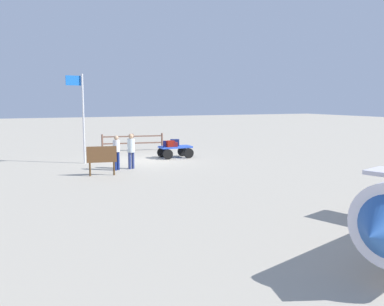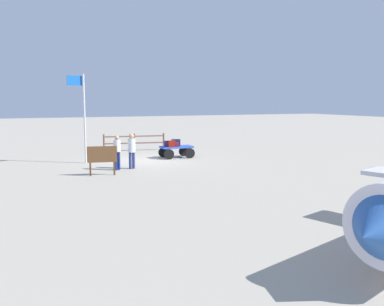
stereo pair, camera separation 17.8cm
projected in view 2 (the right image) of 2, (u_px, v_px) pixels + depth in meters
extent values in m
plane|color=#AAA18F|center=(150.00, 160.00, 23.15)|extent=(120.00, 120.00, 0.00)
cube|color=blue|center=(176.00, 147.00, 24.07)|extent=(1.82, 0.94, 0.10)
cube|color=blue|center=(162.00, 148.00, 23.74)|extent=(0.09, 0.87, 0.10)
cylinder|color=black|center=(169.00, 154.00, 23.43)|extent=(0.58, 0.13, 0.58)
cylinder|color=black|center=(163.00, 152.00, 24.31)|extent=(0.58, 0.13, 0.58)
cylinder|color=black|center=(190.00, 153.00, 23.92)|extent=(0.58, 0.13, 0.58)
cylinder|color=black|center=(184.00, 151.00, 24.80)|extent=(0.58, 0.13, 0.58)
cube|color=maroon|center=(171.00, 144.00, 23.66)|extent=(0.54, 0.46, 0.35)
cube|color=navy|center=(176.00, 142.00, 24.21)|extent=(0.57, 0.46, 0.38)
cube|color=maroon|center=(175.00, 144.00, 23.75)|extent=(0.53, 0.43, 0.25)
cube|color=navy|center=(170.00, 144.00, 23.78)|extent=(0.55, 0.40, 0.33)
cylinder|color=navy|center=(119.00, 161.00, 19.95)|extent=(0.14, 0.14, 0.88)
cylinder|color=navy|center=(116.00, 161.00, 19.78)|extent=(0.14, 0.14, 0.88)
cylinder|color=white|center=(117.00, 146.00, 19.78)|extent=(0.45, 0.45, 0.56)
sphere|color=tan|center=(117.00, 138.00, 19.73)|extent=(0.21, 0.21, 0.21)
cylinder|color=navy|center=(134.00, 160.00, 20.33)|extent=(0.14, 0.14, 0.81)
cylinder|color=navy|center=(130.00, 161.00, 20.18)|extent=(0.14, 0.14, 0.81)
cylinder|color=silver|center=(132.00, 145.00, 20.16)|extent=(0.46, 0.46, 0.66)
sphere|color=tan|center=(131.00, 136.00, 20.11)|extent=(0.25, 0.25, 0.25)
cone|color=#2754A0|center=(376.00, 232.00, 6.78)|extent=(1.28, 1.57, 1.35)
cylinder|color=silver|center=(85.00, 119.00, 21.81)|extent=(0.10, 0.10, 4.64)
cube|color=blue|center=(74.00, 81.00, 21.39)|extent=(0.78, 0.20, 0.50)
cylinder|color=#4C3319|center=(114.00, 168.00, 18.56)|extent=(0.08, 0.08, 0.59)
cylinder|color=#4C3319|center=(90.00, 169.00, 18.33)|extent=(0.08, 0.08, 0.59)
cube|color=brown|center=(102.00, 154.00, 18.36)|extent=(1.28, 0.29, 0.71)
cylinder|color=brown|center=(164.00, 142.00, 27.88)|extent=(0.12, 0.12, 1.12)
cylinder|color=brown|center=(134.00, 142.00, 27.40)|extent=(0.12, 0.12, 1.12)
cylinder|color=brown|center=(104.00, 143.00, 26.91)|extent=(0.12, 0.12, 1.12)
cube|color=brown|center=(134.00, 136.00, 27.35)|extent=(3.86, 0.69, 0.08)
cube|color=brown|center=(134.00, 143.00, 27.40)|extent=(3.86, 0.69, 0.08)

